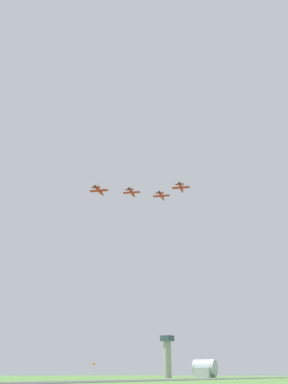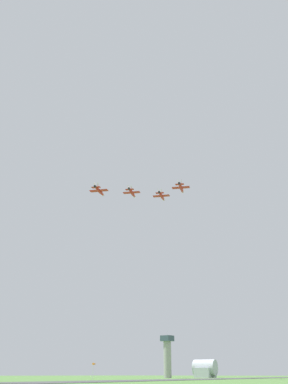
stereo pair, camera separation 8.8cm
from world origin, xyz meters
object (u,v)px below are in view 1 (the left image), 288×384
jet_lead (162,196)px  jet_left_outer (99,191)px  hangar (205,370)px  jet_left_wingman (132,193)px  jet_right_wingman (181,188)px  control_tower (167,355)px  windsock (94,365)px

jet_lead → jet_left_outer: 41.43m
hangar → jet_left_wingman: (-95.96, -18.02, 88.84)m
jet_left_wingman → hangar: bearing=-16.1°
jet_right_wingman → jet_left_wingman: bearing=89.1°
control_tower → jet_left_wingman: size_ratio=1.89×
control_tower → jet_left_wingman: 98.08m
windsock → jet_lead: jet_lead is taller
jet_left_outer → windsock: bearing=-161.2°
hangar → jet_left_outer: 144.51m
windsock → jet_left_wingman: size_ratio=0.45×
windsock → jet_left_wingman: 102.08m
jet_left_wingman → jet_left_outer: size_ratio=0.96×
jet_right_wingman → jet_left_outer: (-31.47, 29.03, -4.12)m
jet_left_wingman → jet_right_wingman: 26.58m
hangar → windsock: bearing=-175.4°
hangar → windsock: (-142.94, -39.01, 0.67)m
jet_lead → jet_left_outer: (-39.72, 10.25, -5.77)m
jet_lead → jet_left_outer: bearing=139.9°
jet_right_wingman → jet_left_outer: bearing=110.5°
jet_left_wingman → jet_left_outer: bearing=138.8°
jet_right_wingman → jet_left_outer: jet_right_wingman is taller
jet_lead → jet_left_wingman: size_ratio=1.03×
windsock → jet_lead: bearing=13.4°
control_tower → windsock: bearing=-159.5°
windsock → jet_right_wingman: 106.51m
control_tower → jet_lead: (-33.06, -21.47, 83.33)m
hangar → jet_lead: jet_lead is taller
windsock → jet_lead: size_ratio=0.43×
hangar → jet_lead: (-76.10, -23.14, 91.22)m
jet_left_wingman → jet_lead: bearing=-41.2°
control_tower → hangar: bearing=2.2°
windsock → jet_left_outer: jet_left_outer is taller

